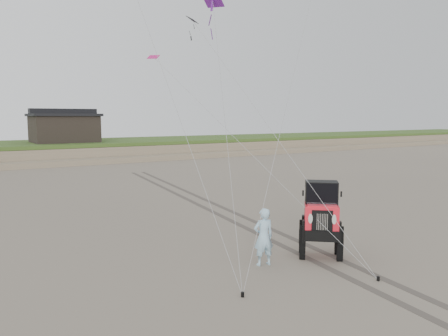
# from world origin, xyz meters

# --- Properties ---
(ground) EXTENTS (160.00, 160.00, 0.00)m
(ground) POSITION_xyz_m (0.00, 0.00, 0.00)
(ground) COLOR #6B6054
(ground) RESTS_ON ground
(dune_ridge) EXTENTS (160.00, 14.25, 1.73)m
(dune_ridge) POSITION_xyz_m (0.00, 37.50, 0.82)
(dune_ridge) COLOR #7A6B54
(dune_ridge) RESTS_ON ground
(cabin) EXTENTS (6.40, 5.40, 3.35)m
(cabin) POSITION_xyz_m (2.00, 37.00, 3.24)
(cabin) COLOR black
(cabin) RESTS_ON dune_ridge
(jeep) EXTENTS (4.89, 5.12, 1.85)m
(jeep) POSITION_xyz_m (0.95, 0.49, 0.92)
(jeep) COLOR red
(jeep) RESTS_ON ground
(man) EXTENTS (0.68, 0.52, 1.66)m
(man) POSITION_xyz_m (-0.93, 0.88, 0.83)
(man) COLOR #85B0CE
(man) RESTS_ON ground
(stake_main) EXTENTS (0.08, 0.08, 0.12)m
(stake_main) POSITION_xyz_m (-2.73, -0.63, 0.06)
(stake_main) COLOR black
(stake_main) RESTS_ON ground
(stake_aux) EXTENTS (0.08, 0.08, 0.12)m
(stake_aux) POSITION_xyz_m (0.81, -1.72, 0.06)
(stake_aux) COLOR black
(stake_aux) RESTS_ON ground
(tire_tracks) EXTENTS (5.22, 29.74, 0.01)m
(tire_tracks) POSITION_xyz_m (2.00, 8.00, 0.00)
(tire_tracks) COLOR #4C443D
(tire_tracks) RESTS_ON ground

